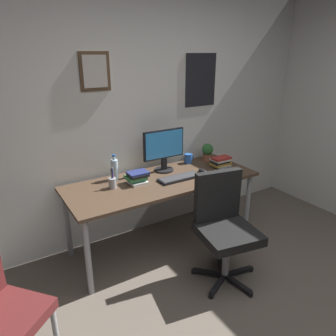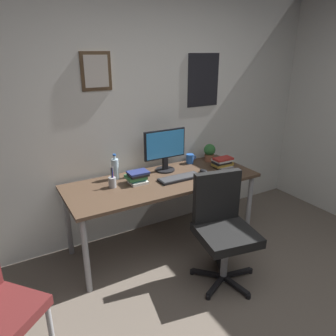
{
  "view_description": "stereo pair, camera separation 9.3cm",
  "coord_description": "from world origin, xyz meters",
  "px_view_note": "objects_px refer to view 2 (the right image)",
  "views": [
    {
      "loc": [
        -1.47,
        -0.73,
        1.9
      ],
      "look_at": [
        -0.02,
        1.61,
        0.88
      ],
      "focal_mm": 33.75,
      "sensor_mm": 36.0,
      "label": 1
    },
    {
      "loc": [
        -1.39,
        -0.78,
        1.9
      ],
      "look_at": [
        -0.02,
        1.61,
        0.88
      ],
      "focal_mm": 33.75,
      "sensor_mm": 36.0,
      "label": 2
    }
  ],
  "objects_px": {
    "office_chair": "(222,223)",
    "coffee_mug_near": "(190,159)",
    "book_stack_left": "(137,177)",
    "book_stack_right": "(223,162)",
    "computer_mouse": "(204,171)",
    "potted_plant": "(209,152)",
    "keyboard": "(180,178)",
    "pen_cup": "(112,182)",
    "monitor": "(165,148)",
    "water_bottle": "(115,169)"
  },
  "relations": [
    {
      "from": "office_chair",
      "to": "book_stack_right",
      "type": "xyz_separation_m",
      "value": [
        0.52,
        0.66,
        0.25
      ]
    },
    {
      "from": "office_chair",
      "to": "coffee_mug_near",
      "type": "distance_m",
      "value": 1.02
    },
    {
      "from": "water_bottle",
      "to": "pen_cup",
      "type": "bearing_deg",
      "value": -118.9
    },
    {
      "from": "water_bottle",
      "to": "coffee_mug_near",
      "type": "distance_m",
      "value": 0.89
    },
    {
      "from": "office_chair",
      "to": "keyboard",
      "type": "height_order",
      "value": "office_chair"
    },
    {
      "from": "water_bottle",
      "to": "monitor",
      "type": "bearing_deg",
      "value": -4.1
    },
    {
      "from": "office_chair",
      "to": "water_bottle",
      "type": "height_order",
      "value": "water_bottle"
    },
    {
      "from": "office_chair",
      "to": "book_stack_right",
      "type": "bearing_deg",
      "value": 51.88
    },
    {
      "from": "book_stack_left",
      "to": "book_stack_right",
      "type": "xyz_separation_m",
      "value": [
        0.97,
        -0.07,
        -0.0
      ]
    },
    {
      "from": "water_bottle",
      "to": "book_stack_right",
      "type": "distance_m",
      "value": 1.14
    },
    {
      "from": "computer_mouse",
      "to": "pen_cup",
      "type": "xyz_separation_m",
      "value": [
        -0.94,
        0.12,
        0.04
      ]
    },
    {
      "from": "keyboard",
      "to": "pen_cup",
      "type": "distance_m",
      "value": 0.65
    },
    {
      "from": "keyboard",
      "to": "coffee_mug_near",
      "type": "bearing_deg",
      "value": 44.89
    },
    {
      "from": "monitor",
      "to": "computer_mouse",
      "type": "height_order",
      "value": "monitor"
    },
    {
      "from": "keyboard",
      "to": "coffee_mug_near",
      "type": "distance_m",
      "value": 0.49
    },
    {
      "from": "pen_cup",
      "to": "book_stack_left",
      "type": "distance_m",
      "value": 0.24
    },
    {
      "from": "water_bottle",
      "to": "potted_plant",
      "type": "xyz_separation_m",
      "value": [
        1.12,
        -0.02,
        -0.0
      ]
    },
    {
      "from": "computer_mouse",
      "to": "book_stack_right",
      "type": "relative_size",
      "value": 0.5
    },
    {
      "from": "office_chair",
      "to": "coffee_mug_near",
      "type": "height_order",
      "value": "office_chair"
    },
    {
      "from": "pen_cup",
      "to": "book_stack_right",
      "type": "relative_size",
      "value": 0.91
    },
    {
      "from": "computer_mouse",
      "to": "book_stack_right",
      "type": "height_order",
      "value": "book_stack_right"
    },
    {
      "from": "water_bottle",
      "to": "pen_cup",
      "type": "distance_m",
      "value": 0.21
    },
    {
      "from": "keyboard",
      "to": "pen_cup",
      "type": "relative_size",
      "value": 2.15
    },
    {
      "from": "keyboard",
      "to": "coffee_mug_near",
      "type": "relative_size",
      "value": 3.54
    },
    {
      "from": "monitor",
      "to": "office_chair",
      "type": "bearing_deg",
      "value": -86.15
    },
    {
      "from": "keyboard",
      "to": "book_stack_right",
      "type": "xyz_separation_m",
      "value": [
        0.57,
        0.05,
        0.04
      ]
    },
    {
      "from": "potted_plant",
      "to": "monitor",
      "type": "bearing_deg",
      "value": -178.02
    },
    {
      "from": "book_stack_left",
      "to": "book_stack_right",
      "type": "distance_m",
      "value": 0.97
    },
    {
      "from": "pen_cup",
      "to": "book_stack_right",
      "type": "bearing_deg",
      "value": -4.16
    },
    {
      "from": "book_stack_left",
      "to": "monitor",
      "type": "bearing_deg",
      "value": 22.29
    },
    {
      "from": "potted_plant",
      "to": "book_stack_right",
      "type": "distance_m",
      "value": 0.25
    },
    {
      "from": "monitor",
      "to": "keyboard",
      "type": "relative_size",
      "value": 1.07
    },
    {
      "from": "water_bottle",
      "to": "book_stack_left",
      "type": "bearing_deg",
      "value": -54.64
    },
    {
      "from": "coffee_mug_near",
      "to": "potted_plant",
      "type": "distance_m",
      "value": 0.24
    },
    {
      "from": "office_chair",
      "to": "keyboard",
      "type": "xyz_separation_m",
      "value": [
        -0.05,
        0.6,
        0.21
      ]
    },
    {
      "from": "office_chair",
      "to": "book_stack_right",
      "type": "distance_m",
      "value": 0.87
    },
    {
      "from": "computer_mouse",
      "to": "keyboard",
      "type": "bearing_deg",
      "value": -175.82
    },
    {
      "from": "monitor",
      "to": "book_stack_right",
      "type": "relative_size",
      "value": 2.08
    },
    {
      "from": "office_chair",
      "to": "potted_plant",
      "type": "relative_size",
      "value": 4.87
    },
    {
      "from": "book_stack_right",
      "to": "pen_cup",
      "type": "bearing_deg",
      "value": 175.84
    },
    {
      "from": "computer_mouse",
      "to": "pen_cup",
      "type": "relative_size",
      "value": 0.55
    },
    {
      "from": "coffee_mug_near",
      "to": "book_stack_right",
      "type": "relative_size",
      "value": 0.55
    },
    {
      "from": "computer_mouse",
      "to": "pen_cup",
      "type": "bearing_deg",
      "value": 172.76
    },
    {
      "from": "monitor",
      "to": "book_stack_left",
      "type": "height_order",
      "value": "monitor"
    },
    {
      "from": "pen_cup",
      "to": "keyboard",
      "type": "bearing_deg",
      "value": -12.48
    },
    {
      "from": "keyboard",
      "to": "potted_plant",
      "type": "distance_m",
      "value": 0.66
    },
    {
      "from": "computer_mouse",
      "to": "book_stack_left",
      "type": "xyz_separation_m",
      "value": [
        -0.7,
        0.1,
        0.04
      ]
    },
    {
      "from": "book_stack_left",
      "to": "book_stack_right",
      "type": "height_order",
      "value": "same"
    },
    {
      "from": "monitor",
      "to": "book_stack_right",
      "type": "bearing_deg",
      "value": -21.68
    },
    {
      "from": "computer_mouse",
      "to": "coffee_mug_near",
      "type": "distance_m",
      "value": 0.33
    }
  ]
}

